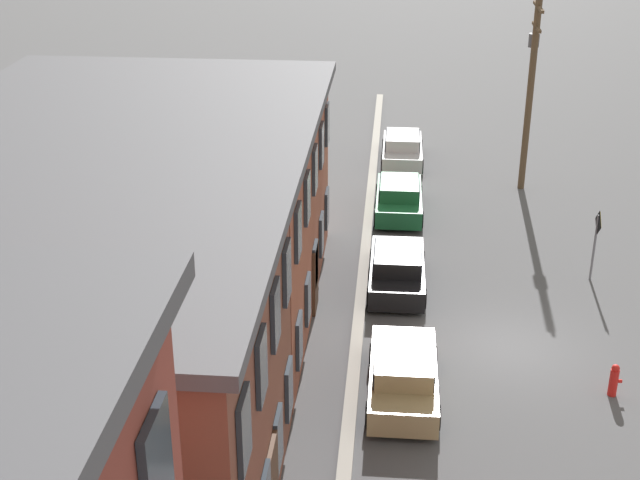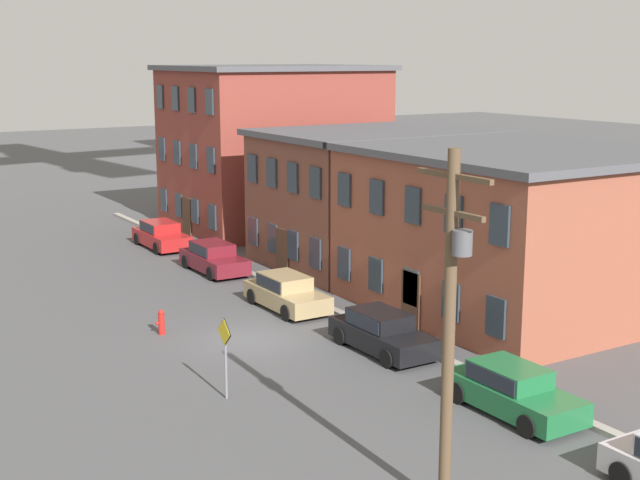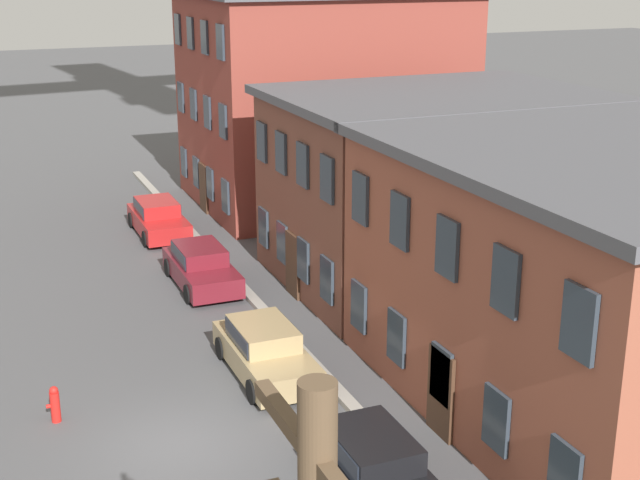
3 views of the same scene
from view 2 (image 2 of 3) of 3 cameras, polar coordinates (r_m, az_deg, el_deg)
The scene contains 13 objects.
ground_plane at distance 33.20m, azimuth -4.43°, elevation -6.35°, with size 200.00×200.00×0.00m, color #4C4C4F.
kerb_strip at distance 35.36m, azimuth 2.08°, elevation -5.06°, with size 56.00×0.36×0.16m, color #9E998E.
apartment_corner at distance 54.65m, azimuth -3.03°, elevation 6.02°, with size 9.89×11.96×9.74m.
apartment_midblock at distance 44.98m, azimuth 3.50°, elevation 2.83°, with size 8.52×11.08×6.68m.
apartment_far at distance 37.42m, azimuth 12.55°, elevation 0.75°, with size 12.25×11.30×6.66m.
car_red at distance 49.31m, azimuth -10.14°, elevation 0.38°, with size 4.40×1.92×1.43m.
car_maroon at distance 43.38m, azimuth -6.83°, elevation -1.07°, with size 4.40×1.92×1.43m.
car_tan at distance 36.83m, azimuth -2.18°, elevation -3.29°, with size 4.40×1.92×1.43m.
car_black at distance 31.69m, azimuth 3.98°, elevation -5.81°, with size 4.40×1.92×1.43m.
car_green at distance 26.93m, azimuth 12.19°, elevation -9.27°, with size 4.40×1.92×1.43m.
caution_sign at distance 27.21m, azimuth -6.10°, elevation -6.73°, with size 0.88×0.08×2.56m.
utility_pole at distance 19.91m, azimuth 8.37°, elevation -4.66°, with size 2.40×0.44×8.34m.
fire_hydrant at distance 34.06m, azimuth -10.12°, elevation -5.18°, with size 0.24×0.34×0.96m.
Camera 2 is at (28.12, -14.37, 10.25)m, focal length 50.00 mm.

